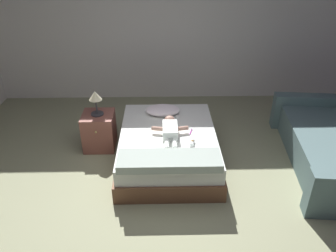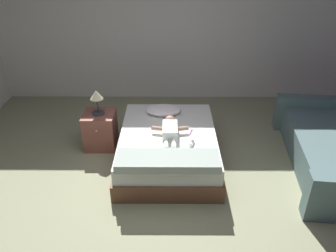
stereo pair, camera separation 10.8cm
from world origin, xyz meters
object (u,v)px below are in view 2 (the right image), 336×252
bed (168,147)px  baby_bottle (192,143)px  pillow (164,110)px  lamp (97,97)px  baby (170,130)px  toothbrush (191,131)px  nightstand (100,130)px

bed → baby_bottle: bearing=-44.3°
pillow → lamp: (-0.92, -0.17, 0.28)m
baby → toothbrush: (0.28, 0.05, -0.06)m
bed → pillow: pillow is taller
pillow → baby: baby is taller
pillow → baby_bottle: (0.37, -0.83, -0.03)m
bed → lamp: lamp is taller
baby → lamp: (-1.01, 0.40, 0.28)m
toothbrush → lamp: size_ratio=0.40×
nightstand → baby: bearing=-21.5°
bed → pillow: 0.61m
baby → lamp: 1.12m
bed → toothbrush: (0.31, 0.02, 0.23)m
nightstand → baby_bottle: bearing=-27.0°
nightstand → bed: bearing=-20.2°
toothbrush → baby_bottle: baby_bottle is taller
pillow → baby: (0.09, -0.57, 0.01)m
toothbrush → lamp: 1.38m
pillow → bed: bearing=-83.1°
baby → toothbrush: baby is taller
toothbrush → pillow: bearing=125.6°
pillow → nightstand: 0.97m
lamp → pillow: bearing=10.7°
nightstand → lamp: (-0.00, 0.00, 0.52)m
baby → lamp: lamp is taller
baby → pillow: bearing=99.1°
lamp → baby: bearing=-21.5°
baby → toothbrush: size_ratio=4.73×
baby_bottle → bed: bearing=135.7°
baby → toothbrush: 0.29m
pillow → toothbrush: size_ratio=3.48×
nightstand → lamp: lamp is taller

